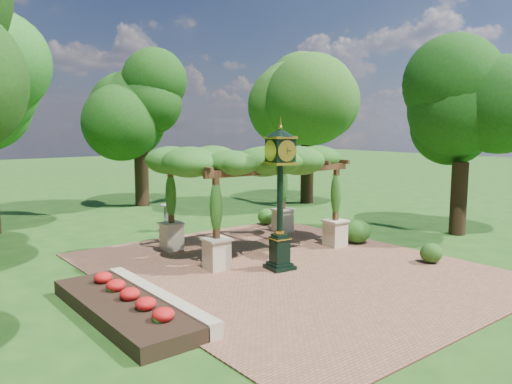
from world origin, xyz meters
TOP-DOWN VIEW (x-y plane):
  - ground at (0.00, 0.00)m, footprint 120.00×120.00m
  - brick_plaza at (0.00, 1.00)m, footprint 10.00×12.00m
  - border_wall at (-4.60, 0.50)m, footprint 0.35×5.00m
  - flower_bed at (-5.50, 0.50)m, footprint 1.50×5.00m
  - pedestal_clock at (-0.27, 1.02)m, footprint 0.95×0.95m
  - pergola at (0.79, 3.57)m, footprint 5.91×3.87m
  - sundial at (-0.15, 8.15)m, footprint 0.75×0.75m
  - shrub_front at (3.92, -1.43)m, footprint 0.80×0.80m
  - shrub_mid at (4.17, 1.78)m, footprint 1.07×1.07m
  - shrub_back at (3.81, 6.54)m, footprint 0.92×0.92m
  - tree_north at (2.00, 14.97)m, footprint 3.96×3.96m
  - tree_east_far at (9.68, 10.05)m, footprint 4.56×4.56m
  - tree_east_near at (8.60, 0.36)m, footprint 3.91×3.91m

SIDE VIEW (x-z plane):
  - ground at x=0.00m, z-range 0.00..0.00m
  - brick_plaza at x=0.00m, z-range 0.00..0.04m
  - flower_bed at x=-5.50m, z-range 0.00..0.36m
  - border_wall at x=-4.60m, z-range 0.00..0.40m
  - shrub_front at x=3.92m, z-range 0.04..0.66m
  - shrub_back at x=3.81m, z-range 0.04..0.73m
  - shrub_mid at x=4.17m, z-range 0.04..0.92m
  - sundial at x=-0.15m, z-range -0.07..1.04m
  - pedestal_clock at x=-0.27m, z-range 0.42..4.71m
  - pergola at x=0.79m, z-range 1.16..4.79m
  - tree_east_near at x=8.60m, z-range 1.39..8.88m
  - tree_north at x=2.00m, z-range 1.50..9.71m
  - tree_east_far at x=9.68m, z-range 1.79..11.42m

